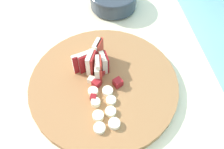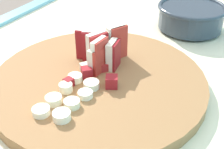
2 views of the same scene
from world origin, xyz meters
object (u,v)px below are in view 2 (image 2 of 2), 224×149
Objects in this scene: apple_wedge_fan at (101,50)px; banana_slice_rows at (68,97)px; apple_dice_pile at (96,73)px; ceramic_bowl at (191,16)px; cutting_board at (99,82)px.

apple_wedge_fan reaches higher than banana_slice_rows.
apple_dice_pile is 0.80× the size of banana_slice_rows.
apple_dice_pile is at bearing 17.27° from apple_wedge_fan.
banana_slice_rows is 0.42m from ceramic_bowl.
apple_wedge_fan is at bearing -18.49° from ceramic_bowl.
apple_wedge_fan reaches higher than cutting_board.
apple_dice_pile is at bearing -45.27° from cutting_board.
cutting_board is 0.06m from apple_wedge_fan.
cutting_board is at bearing 173.08° from banana_slice_rows.
apple_wedge_fan is at bearing -157.50° from cutting_board.
apple_wedge_fan is at bearing -162.73° from apple_dice_pile.
apple_dice_pile is at bearing 175.36° from banana_slice_rows.
banana_slice_rows is (0.12, 0.01, -0.02)m from apple_wedge_fan.
apple_dice_pile is 0.34m from ceramic_bowl.
apple_dice_pile reaches higher than cutting_board.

